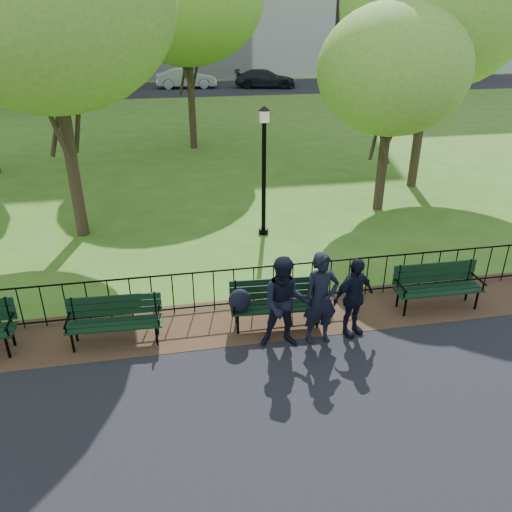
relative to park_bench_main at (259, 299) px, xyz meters
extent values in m
plane|color=#3F681B|center=(0.63, -1.24, -0.62)|extent=(120.00, 120.00, 0.00)
cube|color=#3E2419|center=(0.63, 0.26, -0.60)|extent=(60.00, 1.60, 0.01)
cube|color=black|center=(0.63, 33.76, -0.61)|extent=(70.00, 9.00, 0.01)
cylinder|color=black|center=(0.63, 0.76, 0.26)|extent=(24.00, 0.04, 0.04)
cylinder|color=black|center=(0.63, 0.76, -0.50)|extent=(24.00, 0.04, 0.04)
cylinder|color=black|center=(0.63, 0.76, -0.17)|extent=(0.02, 0.02, 0.90)
cube|color=black|center=(0.33, -0.03, -0.18)|extent=(1.76, 0.57, 0.04)
cube|color=black|center=(0.34, 0.22, 0.15)|extent=(1.73, 0.14, 0.43)
cylinder|color=black|center=(-0.43, -0.16, -0.40)|extent=(0.05, 0.05, 0.43)
cylinder|color=black|center=(1.06, -0.25, -0.40)|extent=(0.05, 0.05, 0.43)
cylinder|color=black|center=(-0.41, 0.19, -0.40)|extent=(0.05, 0.05, 0.43)
cylinder|color=black|center=(1.08, 0.09, -0.40)|extent=(0.05, 0.05, 0.43)
cylinder|color=black|center=(-0.49, 0.02, -0.01)|extent=(0.07, 0.54, 0.04)
cylinder|color=black|center=(1.14, -0.08, -0.01)|extent=(0.07, 0.54, 0.04)
ellipsoid|color=black|center=(-0.38, -0.08, 0.06)|extent=(0.43, 0.31, 0.45)
cube|color=black|center=(-2.62, -0.04, -0.20)|extent=(1.68, 0.52, 0.04)
cube|color=black|center=(-2.61, 0.20, 0.12)|extent=(1.66, 0.11, 0.42)
cylinder|color=black|center=(-3.35, -0.18, -0.41)|extent=(0.05, 0.05, 0.42)
cylinder|color=black|center=(-1.91, -0.24, -0.41)|extent=(0.05, 0.05, 0.42)
cylinder|color=black|center=(-3.34, 0.15, -0.41)|extent=(0.05, 0.05, 0.42)
cylinder|color=black|center=(-1.90, 0.09, -0.41)|extent=(0.05, 0.05, 0.42)
cylinder|color=black|center=(-3.41, -0.01, -0.03)|extent=(0.06, 0.52, 0.04)
cylinder|color=black|center=(-1.84, -0.08, -0.03)|extent=(0.06, 0.52, 0.04)
cylinder|color=black|center=(-4.42, -0.13, -0.39)|extent=(0.05, 0.05, 0.46)
cylinder|color=black|center=(-4.42, 0.23, -0.39)|extent=(0.05, 0.05, 0.46)
cylinder|color=black|center=(-4.35, 0.05, 0.02)|extent=(0.04, 0.57, 0.04)
cube|color=black|center=(3.62, -0.02, -0.18)|extent=(1.75, 0.50, 0.04)
cube|color=black|center=(3.63, 0.23, 0.16)|extent=(1.75, 0.07, 0.44)
cylinder|color=black|center=(2.86, -0.18, -0.40)|extent=(0.05, 0.05, 0.44)
cylinder|color=black|center=(4.38, -0.21, -0.40)|extent=(0.05, 0.05, 0.44)
cylinder|color=black|center=(2.87, 0.17, -0.40)|extent=(0.05, 0.05, 0.44)
cylinder|color=black|center=(4.38, 0.14, -0.40)|extent=(0.05, 0.05, 0.44)
cylinder|color=black|center=(2.80, 0.00, 0.00)|extent=(0.05, 0.54, 0.04)
cylinder|color=black|center=(4.45, -0.04, 0.00)|extent=(0.05, 0.54, 0.04)
cylinder|color=black|center=(0.97, 4.36, -0.54)|extent=(0.26, 0.26, 0.15)
cylinder|color=black|center=(0.97, 4.36, 0.90)|extent=(0.11, 0.11, 3.02)
cube|color=beige|center=(0.97, 4.36, 2.50)|extent=(0.21, 0.21, 0.28)
cone|color=black|center=(0.97, 4.36, 2.69)|extent=(0.30, 0.30, 0.11)
cylinder|color=#2D2116|center=(-3.81, 5.23, 1.12)|extent=(0.32, 0.32, 3.47)
cylinder|color=#2D2116|center=(4.78, 5.60, 0.61)|extent=(0.29, 0.29, 2.45)
ellipsoid|color=#5EA431|center=(4.78, 5.60, 3.38)|extent=(4.13, 4.13, 3.51)
cylinder|color=#2D2116|center=(6.85, 7.53, 1.10)|extent=(0.31, 0.31, 3.43)
ellipsoid|color=#5EA431|center=(6.85, 7.53, 4.98)|extent=(5.77, 5.77, 4.91)
cylinder|color=#2D2116|center=(-0.14, 14.33, 1.22)|extent=(0.31, 0.31, 3.68)
imported|color=black|center=(0.97, -0.63, 0.26)|extent=(0.66, 0.46, 1.74)
imported|color=black|center=(0.32, -0.64, 0.26)|extent=(0.90, 0.57, 1.72)
imported|color=black|center=(1.62, -0.52, 0.16)|extent=(0.97, 0.66, 1.53)
imported|color=gold|center=(-6.37, 33.61, 0.21)|extent=(5.12, 3.13, 1.63)
imported|color=#ACAEB4|center=(0.81, 34.10, 0.17)|extent=(4.81, 1.91, 1.56)
imported|color=black|center=(6.99, 33.15, 0.09)|extent=(5.10, 2.96, 1.39)
camera|label=1|loc=(-1.55, -7.78, 4.75)|focal=35.00mm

